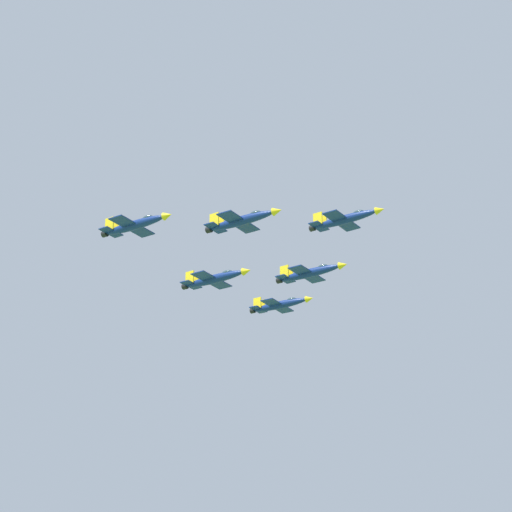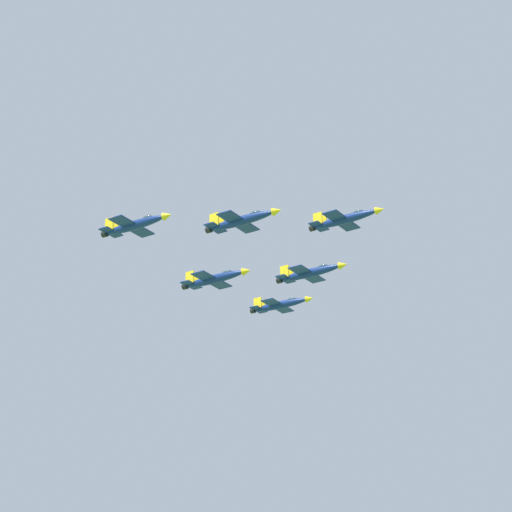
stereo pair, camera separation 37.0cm
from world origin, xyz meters
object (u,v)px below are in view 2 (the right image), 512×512
jet_left_wingman (310,273)px  jet_slot_rear (215,279)px  jet_lead (345,219)px  jet_left_outer (280,305)px  jet_right_wingman (242,220)px  jet_right_outer (135,225)px

jet_left_wingman → jet_slot_rear: 22.74m
jet_lead → jet_left_outer: jet_lead is taller
jet_lead → jet_right_wingman: (-14.68, -17.16, -1.70)m
jet_right_wingman → jet_right_outer: bearing=-139.7°
jet_right_outer → jet_left_outer: bearing=90.1°
jet_left_wingman → jet_slot_rear: (-14.68, -17.16, -2.71)m
jet_right_wingman → jet_left_outer: jet_right_wingman is taller
jet_left_wingman → jet_left_outer: (-19.30, 11.72, -0.06)m
jet_left_wingman → jet_right_outer: 47.13m
jet_left_wingman → jet_right_outer: size_ratio=1.03×
jet_lead → jet_right_outer: 45.35m
jet_right_wingman → jet_slot_rear: (-19.30, 11.72, -4.80)m
jet_slot_rear → jet_lead: bearing=0.6°
jet_left_wingman → jet_slot_rear: bearing=-138.9°
jet_left_wingman → jet_left_outer: 22.58m
jet_left_outer → jet_right_outer: size_ratio=1.00×
jet_left_wingman → jet_right_wingman: (4.62, -28.88, 2.09)m
jet_left_wingman → jet_left_outer: size_ratio=1.04×
jet_lead → jet_slot_rear: 35.02m
jet_lead → jet_right_wingman: 22.64m
jet_left_outer → jet_right_outer: jet_left_outer is taller
jet_right_outer → jet_slot_rear: (-4.62, 28.88, -2.36)m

